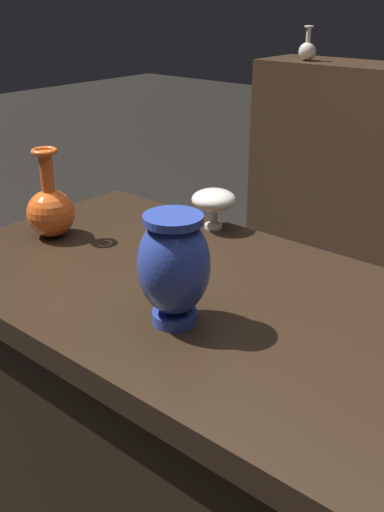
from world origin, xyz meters
TOP-DOWN VIEW (x-y plane):
  - display_plinth at (0.00, 0.00)m, footprint 1.20×0.64m
  - vase_centerpiece at (0.03, -0.13)m, footprint 0.13×0.13m
  - vase_tall_behind at (-0.46, -0.02)m, footprint 0.11×0.11m
  - vase_left_accent at (-0.20, 0.27)m, footprint 0.11×0.11m
  - shelf_vase_far_left at (-1.04, 2.13)m, footprint 0.09×0.09m

SIDE VIEW (x-z plane):
  - display_plinth at x=0.00m, z-range 0.00..0.80m
  - vase_tall_behind at x=-0.46m, z-range 0.76..0.97m
  - vase_left_accent at x=-0.20m, z-range 0.82..0.92m
  - vase_centerpiece at x=0.03m, z-range 0.81..1.01m
  - shelf_vase_far_left at x=-1.04m, z-range 0.96..1.13m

